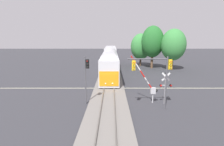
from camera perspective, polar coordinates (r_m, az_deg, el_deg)
name	(u,v)px	position (r m, az deg, el deg)	size (l,w,h in m)	color
ground_plane	(108,88)	(26.82, -1.17, -4.86)	(220.00, 220.00, 0.00)	#333338
road_centre_stripe	(108,88)	(26.82, -1.17, -4.85)	(44.00, 0.20, 0.01)	beige
railway_track	(108,88)	(26.79, -1.17, -4.66)	(4.40, 80.00, 0.32)	slate
commuter_train	(109,58)	(42.53, -0.83, 4.80)	(3.04, 38.07, 5.16)	silver
crossing_gate_near	(150,87)	(20.82, 12.05, -4.39)	(3.16, 0.40, 5.43)	#B7B7BC
crossing_signal_mast	(165,84)	(20.78, 16.47, -3.47)	(1.36, 0.44, 3.72)	#B2B2B7
traffic_signal_median	(86,73)	(19.82, -8.42, 0.11)	(0.53, 0.38, 5.38)	#4C4C51
traffic_signal_near_right	(155,70)	(18.44, 13.56, 0.90)	(4.41, 0.38, 5.53)	#4C4C51
elm_centre_background	(140,47)	(49.11, 8.91, 8.34)	(5.36, 5.36, 8.71)	#4C3828
maple_right_background	(173,45)	(44.45, 18.74, 8.53)	(5.72, 5.72, 9.58)	brown
oak_far_right	(152,42)	(45.51, 12.57, 9.70)	(5.44, 5.44, 10.44)	brown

